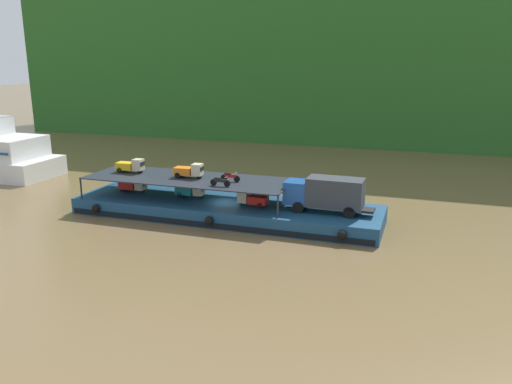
{
  "coord_description": "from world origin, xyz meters",
  "views": [
    {
      "loc": [
        17.5,
        -42.98,
        14.64
      ],
      "look_at": [
        2.98,
        0.0,
        2.7
      ],
      "focal_mm": 36.14,
      "sensor_mm": 36.0,
      "label": 1
    }
  ],
  "objects_px": {
    "mini_truck_lower_stern": "(133,185)",
    "motorcycle_upper_port": "(220,181)",
    "mini_truck_upper_mid": "(189,171)",
    "motorcycle_upper_centre": "(230,177)",
    "covered_lorry": "(326,193)",
    "mini_truck_lower_aft": "(191,190)",
    "mini_truck_upper_stern": "(131,166)",
    "mini_truck_lower_mid": "(252,199)",
    "cargo_barge": "(226,210)"
  },
  "relations": [
    {
      "from": "motorcycle_upper_centre",
      "to": "mini_truck_upper_stern",
      "type": "bearing_deg",
      "value": 177.73
    },
    {
      "from": "mini_truck_upper_mid",
      "to": "motorcycle_upper_port",
      "type": "height_order",
      "value": "mini_truck_upper_mid"
    },
    {
      "from": "motorcycle_upper_centre",
      "to": "mini_truck_lower_mid",
      "type": "bearing_deg",
      "value": -12.15
    },
    {
      "from": "mini_truck_lower_stern",
      "to": "mini_truck_lower_aft",
      "type": "distance_m",
      "value": 6.38
    },
    {
      "from": "mini_truck_upper_mid",
      "to": "covered_lorry",
      "type": "bearing_deg",
      "value": -1.96
    },
    {
      "from": "mini_truck_lower_mid",
      "to": "motorcycle_upper_port",
      "type": "distance_m",
      "value": 3.39
    },
    {
      "from": "motorcycle_upper_port",
      "to": "motorcycle_upper_centre",
      "type": "bearing_deg",
      "value": 84.74
    },
    {
      "from": "mini_truck_lower_stern",
      "to": "mini_truck_upper_mid",
      "type": "distance_m",
      "value": 6.75
    },
    {
      "from": "mini_truck_upper_mid",
      "to": "motorcycle_upper_centre",
      "type": "bearing_deg",
      "value": -2.26
    },
    {
      "from": "cargo_barge",
      "to": "motorcycle_upper_centre",
      "type": "relative_size",
      "value": 15.22
    },
    {
      "from": "mini_truck_lower_stern",
      "to": "motorcycle_upper_centre",
      "type": "relative_size",
      "value": 1.44
    },
    {
      "from": "covered_lorry",
      "to": "motorcycle_upper_centre",
      "type": "xyz_separation_m",
      "value": [
        -9.03,
        0.29,
        0.74
      ]
    },
    {
      "from": "cargo_barge",
      "to": "mini_truck_upper_stern",
      "type": "bearing_deg",
      "value": 177.48
    },
    {
      "from": "mini_truck_lower_mid",
      "to": "mini_truck_lower_stern",
      "type": "bearing_deg",
      "value": 175.36
    },
    {
      "from": "mini_truck_lower_mid",
      "to": "motorcycle_upper_centre",
      "type": "bearing_deg",
      "value": 167.85
    },
    {
      "from": "mini_truck_lower_mid",
      "to": "covered_lorry",
      "type": "bearing_deg",
      "value": 1.83
    },
    {
      "from": "cargo_barge",
      "to": "mini_truck_upper_mid",
      "type": "relative_size",
      "value": 10.37
    },
    {
      "from": "motorcycle_upper_port",
      "to": "mini_truck_upper_mid",
      "type": "bearing_deg",
      "value": 152.14
    },
    {
      "from": "covered_lorry",
      "to": "mini_truck_lower_aft",
      "type": "xyz_separation_m",
      "value": [
        -13.32,
        0.77,
        -1.0
      ]
    },
    {
      "from": "cargo_barge",
      "to": "motorcycle_upper_port",
      "type": "distance_m",
      "value": 3.74
    },
    {
      "from": "motorcycle_upper_port",
      "to": "motorcycle_upper_centre",
      "type": "relative_size",
      "value": 1.0
    },
    {
      "from": "mini_truck_lower_mid",
      "to": "motorcycle_upper_port",
      "type": "height_order",
      "value": "motorcycle_upper_port"
    },
    {
      "from": "mini_truck_lower_stern",
      "to": "motorcycle_upper_port",
      "type": "bearing_deg",
      "value": -13.56
    },
    {
      "from": "mini_truck_lower_mid",
      "to": "mini_truck_upper_stern",
      "type": "bearing_deg",
      "value": 175.94
    },
    {
      "from": "mini_truck_lower_mid",
      "to": "mini_truck_lower_aft",
      "type": "bearing_deg",
      "value": 171.54
    },
    {
      "from": "cargo_barge",
      "to": "covered_lorry",
      "type": "xyz_separation_m",
      "value": [
        9.5,
        -0.26,
        2.45
      ]
    },
    {
      "from": "mini_truck_lower_stern",
      "to": "mini_truck_lower_mid",
      "type": "distance_m",
      "value": 13.03
    },
    {
      "from": "mini_truck_lower_mid",
      "to": "mini_truck_upper_mid",
      "type": "height_order",
      "value": "mini_truck_upper_mid"
    },
    {
      "from": "motorcycle_upper_port",
      "to": "mini_truck_lower_mid",
      "type": "bearing_deg",
      "value": 30.41
    },
    {
      "from": "mini_truck_upper_stern",
      "to": "mini_truck_upper_mid",
      "type": "distance_m",
      "value": 6.53
    },
    {
      "from": "mini_truck_lower_stern",
      "to": "mini_truck_lower_aft",
      "type": "bearing_deg",
      "value": -0.65
    },
    {
      "from": "covered_lorry",
      "to": "mini_truck_upper_mid",
      "type": "bearing_deg",
      "value": 178.04
    },
    {
      "from": "cargo_barge",
      "to": "mini_truck_lower_aft",
      "type": "distance_m",
      "value": 4.11
    },
    {
      "from": "mini_truck_upper_stern",
      "to": "motorcycle_upper_centre",
      "type": "height_order",
      "value": "mini_truck_upper_stern"
    },
    {
      "from": "mini_truck_lower_aft",
      "to": "motorcycle_upper_centre",
      "type": "relative_size",
      "value": 1.45
    },
    {
      "from": "cargo_barge",
      "to": "mini_truck_lower_mid",
      "type": "bearing_deg",
      "value": -9.66
    },
    {
      "from": "mini_truck_lower_stern",
      "to": "mini_truck_upper_stern",
      "type": "bearing_deg",
      "value": -126.31
    },
    {
      "from": "mini_truck_lower_stern",
      "to": "mini_truck_upper_stern",
      "type": "relative_size",
      "value": 0.99
    },
    {
      "from": "covered_lorry",
      "to": "motorcycle_upper_centre",
      "type": "height_order",
      "value": "covered_lorry"
    },
    {
      "from": "mini_truck_upper_stern",
      "to": "motorcycle_upper_centre",
      "type": "bearing_deg",
      "value": -2.27
    },
    {
      "from": "covered_lorry",
      "to": "mini_truck_lower_aft",
      "type": "relative_size",
      "value": 2.86
    },
    {
      "from": "covered_lorry",
      "to": "mini_truck_lower_stern",
      "type": "height_order",
      "value": "covered_lorry"
    },
    {
      "from": "motorcycle_upper_port",
      "to": "covered_lorry",
      "type": "bearing_deg",
      "value": 10.37
    },
    {
      "from": "cargo_barge",
      "to": "mini_truck_lower_mid",
      "type": "xyz_separation_m",
      "value": [
        2.79,
        -0.47,
        1.44
      ]
    },
    {
      "from": "mini_truck_lower_aft",
      "to": "mini_truck_upper_mid",
      "type": "distance_m",
      "value": 2.03
    },
    {
      "from": "cargo_barge",
      "to": "mini_truck_lower_aft",
      "type": "relative_size",
      "value": 10.48
    },
    {
      "from": "cargo_barge",
      "to": "mini_truck_lower_stern",
      "type": "xyz_separation_m",
      "value": [
        -10.2,
        0.58,
        1.44
      ]
    },
    {
      "from": "mini_truck_upper_mid",
      "to": "motorcycle_upper_centre",
      "type": "distance_m",
      "value": 4.24
    },
    {
      "from": "covered_lorry",
      "to": "cargo_barge",
      "type": "bearing_deg",
      "value": 178.43
    },
    {
      "from": "mini_truck_upper_stern",
      "to": "mini_truck_upper_mid",
      "type": "relative_size",
      "value": 1.0
    }
  ]
}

